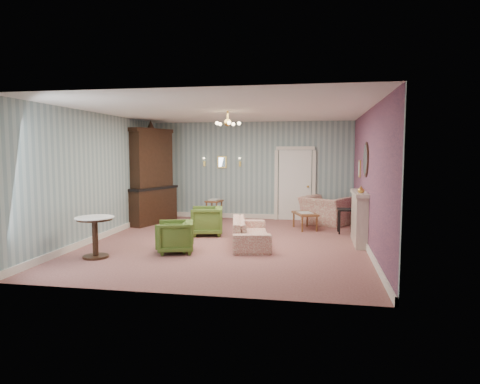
% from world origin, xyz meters
% --- Properties ---
extents(floor, '(7.00, 7.00, 0.00)m').
position_xyz_m(floor, '(0.00, 0.00, 0.00)').
color(floor, '#965F57').
rests_on(floor, ground).
extents(ceiling, '(7.00, 7.00, 0.00)m').
position_xyz_m(ceiling, '(0.00, 0.00, 2.90)').
color(ceiling, white).
rests_on(ceiling, ground).
extents(wall_back, '(6.00, 0.00, 6.00)m').
position_xyz_m(wall_back, '(0.00, 3.50, 1.45)').
color(wall_back, gray).
rests_on(wall_back, ground).
extents(wall_front, '(6.00, 0.00, 6.00)m').
position_xyz_m(wall_front, '(0.00, -3.50, 1.45)').
color(wall_front, gray).
rests_on(wall_front, ground).
extents(wall_left, '(0.00, 7.00, 7.00)m').
position_xyz_m(wall_left, '(-3.00, 0.00, 1.45)').
color(wall_left, gray).
rests_on(wall_left, ground).
extents(wall_right, '(0.00, 7.00, 7.00)m').
position_xyz_m(wall_right, '(3.00, 0.00, 1.45)').
color(wall_right, gray).
rests_on(wall_right, ground).
extents(wall_right_floral, '(0.00, 7.00, 7.00)m').
position_xyz_m(wall_right_floral, '(2.98, 0.00, 1.45)').
color(wall_right_floral, '#BF5F6E').
rests_on(wall_right_floral, ground).
extents(door, '(1.12, 0.12, 2.16)m').
position_xyz_m(door, '(1.30, 3.46, 1.08)').
color(door, white).
rests_on(door, floor).
extents(olive_chair_a, '(0.81, 0.84, 0.70)m').
position_xyz_m(olive_chair_a, '(-0.85, -1.09, 0.35)').
color(olive_chair_a, '#4D6D26').
rests_on(olive_chair_a, floor).
extents(olive_chair_b, '(0.65, 0.69, 0.66)m').
position_xyz_m(olive_chair_b, '(-0.92, -0.94, 0.33)').
color(olive_chair_b, '#4D6D26').
rests_on(olive_chair_b, floor).
extents(olive_chair_c, '(0.83, 0.86, 0.76)m').
position_xyz_m(olive_chair_c, '(-0.69, 0.77, 0.38)').
color(olive_chair_c, '#4D6D26').
rests_on(olive_chair_c, floor).
extents(sofa_chintz, '(0.93, 2.03, 0.76)m').
position_xyz_m(sofa_chintz, '(0.53, -0.12, 0.38)').
color(sofa_chintz, '#A94C44').
rests_on(sofa_chintz, floor).
extents(wingback_chair, '(1.42, 1.28, 1.04)m').
position_xyz_m(wingback_chair, '(2.18, 2.81, 0.52)').
color(wingback_chair, '#A94C44').
rests_on(wingback_chair, floor).
extents(dresser, '(1.09, 1.79, 2.82)m').
position_xyz_m(dresser, '(-2.65, 2.15, 1.41)').
color(dresser, black).
rests_on(dresser, floor).
extents(fireplace, '(0.30, 1.40, 1.16)m').
position_xyz_m(fireplace, '(2.86, 0.40, 0.58)').
color(fireplace, beige).
rests_on(fireplace, floor).
extents(mantel_vase, '(0.15, 0.15, 0.15)m').
position_xyz_m(mantel_vase, '(2.84, 0.00, 1.23)').
color(mantel_vase, gold).
rests_on(mantel_vase, fireplace).
extents(oval_mirror, '(0.04, 0.76, 0.84)m').
position_xyz_m(oval_mirror, '(2.96, 0.40, 1.85)').
color(oval_mirror, white).
rests_on(oval_mirror, wall_right).
extents(framed_print, '(0.04, 0.34, 0.42)m').
position_xyz_m(framed_print, '(2.97, 1.75, 1.60)').
color(framed_print, gold).
rests_on(framed_print, wall_right).
extents(coffee_table, '(0.75, 0.97, 0.44)m').
position_xyz_m(coffee_table, '(1.64, 1.96, 0.22)').
color(coffee_table, brown).
rests_on(coffee_table, floor).
extents(side_table_black, '(0.43, 0.43, 0.62)m').
position_xyz_m(side_table_black, '(2.65, 1.55, 0.31)').
color(side_table_black, black).
rests_on(side_table_black, floor).
extents(pedestal_table, '(0.82, 0.82, 0.79)m').
position_xyz_m(pedestal_table, '(-2.22, -1.77, 0.40)').
color(pedestal_table, black).
rests_on(pedestal_table, floor).
extents(nesting_table, '(0.47, 0.57, 0.67)m').
position_xyz_m(nesting_table, '(-0.99, 2.78, 0.33)').
color(nesting_table, brown).
rests_on(nesting_table, floor).
extents(gilt_mirror_back, '(0.28, 0.06, 0.36)m').
position_xyz_m(gilt_mirror_back, '(-0.90, 3.46, 1.70)').
color(gilt_mirror_back, gold).
rests_on(gilt_mirror_back, wall_back).
extents(sconce_left, '(0.16, 0.12, 0.30)m').
position_xyz_m(sconce_left, '(-1.45, 3.44, 1.70)').
color(sconce_left, gold).
rests_on(sconce_left, wall_back).
extents(sconce_right, '(0.16, 0.12, 0.30)m').
position_xyz_m(sconce_right, '(-0.35, 3.44, 1.70)').
color(sconce_right, gold).
rests_on(sconce_right, wall_back).
extents(chandelier, '(0.56, 0.56, 0.36)m').
position_xyz_m(chandelier, '(0.00, 0.00, 2.63)').
color(chandelier, gold).
rests_on(chandelier, ceiling).
extents(burgundy_cushion, '(0.41, 0.28, 0.39)m').
position_xyz_m(burgundy_cushion, '(2.13, 2.66, 0.48)').
color(burgundy_cushion, maroon).
rests_on(burgundy_cushion, wingback_chair).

